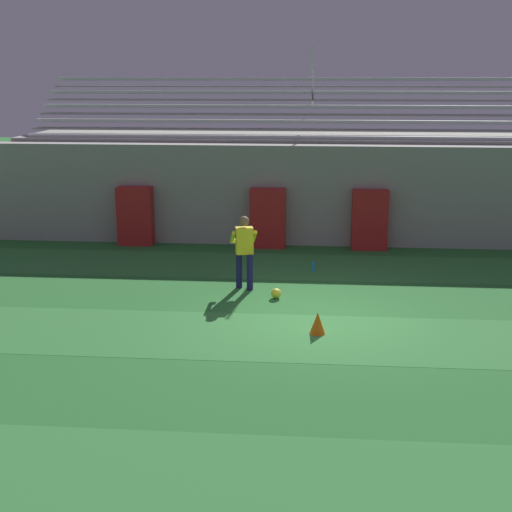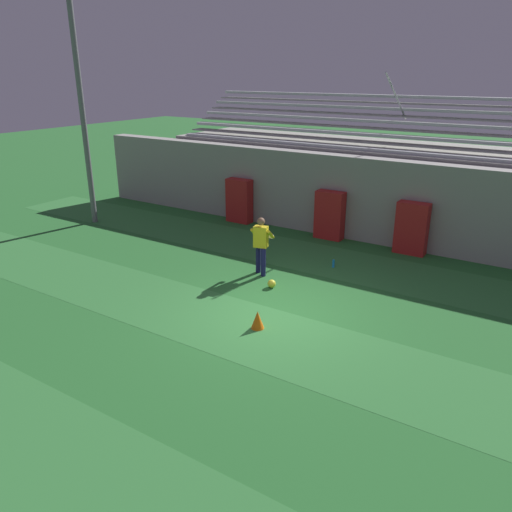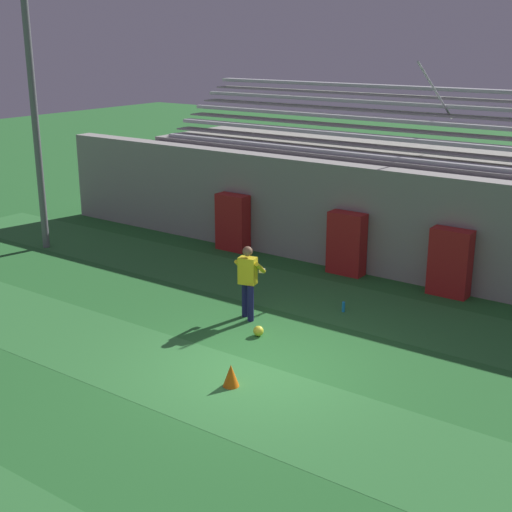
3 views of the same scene
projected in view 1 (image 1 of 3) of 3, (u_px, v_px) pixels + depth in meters
The scene contains 13 objects.
ground_plane at pixel (318, 319), 14.09m from camera, with size 80.00×80.00×0.00m, color #286B2D.
turf_stripe_near at pixel (318, 490), 8.30m from camera, with size 28.00×2.49×0.01m, color #337A38.
turf_stripe_mid at pixel (318, 337), 13.10m from camera, with size 28.00×2.49×0.01m, color #337A38.
turf_stripe_far at pixel (318, 267), 17.91m from camera, with size 28.00×2.49×0.01m, color #337A38.
back_wall at pixel (319, 195), 20.02m from camera, with size 24.00×0.60×2.80m, color #999691.
padding_pillar_gate_left at pixel (268, 218), 19.74m from camera, with size 0.98×0.44×1.65m, color #B21E1E.
padding_pillar_gate_right at pixel (370, 220), 19.52m from camera, with size 0.98×0.44×1.65m, color #B21E1E.
padding_pillar_far_left at pixel (135, 216), 20.05m from camera, with size 0.98×0.44×1.65m, color #B21E1E.
bleacher_stand at pixel (319, 180), 22.26m from camera, with size 18.00×4.05×5.43m.
goalkeeper at pixel (244, 248), 15.87m from camera, with size 0.67×0.61×1.67m.
soccer_ball at pixel (276, 293), 15.37m from camera, with size 0.22×0.22×0.22m, color yellow.
traffic_cone at pixel (318, 323), 13.25m from camera, with size 0.30×0.30×0.42m, color orange.
water_bottle at pixel (313, 267), 17.46m from camera, with size 0.07×0.07×0.24m, color #1E8CD8.
Camera 1 is at (-0.10, -13.40, 4.71)m, focal length 50.00 mm.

